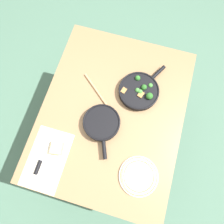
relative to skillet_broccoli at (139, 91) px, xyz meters
The scene contains 9 objects.
ground_plane 0.79m from the skillet_broccoli, 35.09° to the right, with size 14.00×14.00×0.00m, color #476B56.
dining_table_red 0.26m from the skillet_broccoli, 35.09° to the right, with size 1.18×0.93×0.73m.
skillet_broccoli is the anchor object (origin of this frame).
skillet_eggs 0.34m from the skillet_broccoli, 31.81° to the right, with size 0.34×0.24×0.06m.
wooden_spoon 0.24m from the skillet_broccoli, 55.08° to the right, with size 0.28×0.33×0.02m.
parchment_sheet 0.74m from the skillet_broccoli, 36.55° to the right, with size 0.38×0.23×0.00m.
grater_knife 0.77m from the skillet_broccoli, 37.48° to the right, with size 0.23×0.03×0.02m.
cheese_block 0.65m from the skillet_broccoli, 37.77° to the right, with size 0.09×0.08×0.05m.
dinner_plate_stack 0.55m from the skillet_broccoli, 13.81° to the left, with size 0.24×0.24×0.03m.
Camera 1 is at (0.35, 0.10, 2.00)m, focal length 32.00 mm.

